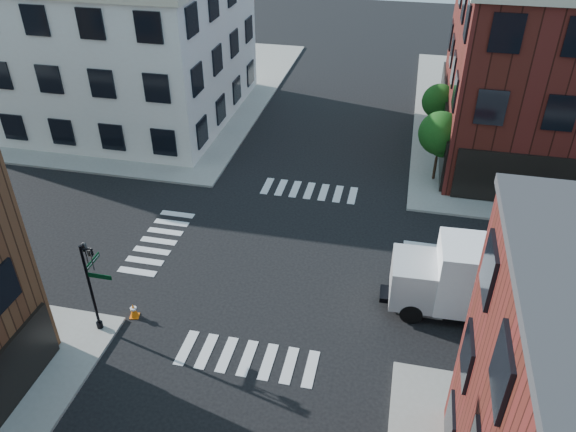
# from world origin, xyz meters

# --- Properties ---
(ground) EXTENTS (120.00, 120.00, 0.00)m
(ground) POSITION_xyz_m (0.00, 0.00, 0.00)
(ground) COLOR black
(ground) RESTS_ON ground
(sidewalk_nw) EXTENTS (30.00, 30.00, 0.15)m
(sidewalk_nw) POSITION_xyz_m (-21.00, 21.00, 0.07)
(sidewalk_nw) COLOR gray
(sidewalk_nw) RESTS_ON ground
(building_nw) EXTENTS (22.00, 16.00, 11.00)m
(building_nw) POSITION_xyz_m (-19.00, 16.00, 5.50)
(building_nw) COLOR silver
(building_nw) RESTS_ON ground
(tree_near) EXTENTS (2.69, 2.69, 4.49)m
(tree_near) POSITION_xyz_m (7.56, 9.98, 3.16)
(tree_near) COLOR black
(tree_near) RESTS_ON ground
(tree_far) EXTENTS (2.43, 2.43, 4.07)m
(tree_far) POSITION_xyz_m (7.56, 15.98, 2.87)
(tree_far) COLOR black
(tree_far) RESTS_ON ground
(signal_pole) EXTENTS (1.29, 1.24, 4.60)m
(signal_pole) POSITION_xyz_m (-6.72, -6.68, 2.86)
(signal_pole) COLOR black
(signal_pole) RESTS_ON ground
(box_truck) EXTENTS (8.31, 2.81, 3.71)m
(box_truck) POSITION_xyz_m (9.67, -2.10, 1.93)
(box_truck) COLOR white
(box_truck) RESTS_ON ground
(traffic_cone) EXTENTS (0.49, 0.49, 0.75)m
(traffic_cone) POSITION_xyz_m (-5.70, -5.70, 0.36)
(traffic_cone) COLOR orange
(traffic_cone) RESTS_ON ground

